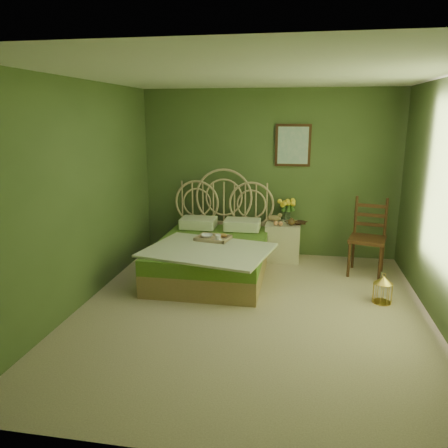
% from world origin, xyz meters
% --- Properties ---
extents(floor, '(4.50, 4.50, 0.00)m').
position_xyz_m(floor, '(0.00, 0.00, 0.00)').
color(floor, '#C7B490').
rests_on(floor, ground).
extents(ceiling, '(4.50, 4.50, 0.00)m').
position_xyz_m(ceiling, '(0.00, 0.00, 2.60)').
color(ceiling, silver).
rests_on(ceiling, wall_back).
extents(wall_back, '(4.00, 0.00, 4.00)m').
position_xyz_m(wall_back, '(0.00, 2.25, 1.30)').
color(wall_back, '#516636').
rests_on(wall_back, floor).
extents(wall_left, '(0.00, 4.50, 4.50)m').
position_xyz_m(wall_left, '(-2.00, 0.00, 1.30)').
color(wall_left, '#516636').
rests_on(wall_left, floor).
extents(wall_art, '(0.54, 0.04, 0.64)m').
position_xyz_m(wall_art, '(0.36, 2.22, 1.75)').
color(wall_art, '#33210D').
rests_on(wall_art, wall_back).
extents(bed, '(1.75, 2.22, 1.37)m').
position_xyz_m(bed, '(-0.69, 1.15, 0.30)').
color(bed, '#A78153').
rests_on(bed, floor).
extents(nightstand, '(0.52, 0.52, 1.01)m').
position_xyz_m(nightstand, '(0.27, 1.99, 0.36)').
color(nightstand, beige).
rests_on(nightstand, floor).
extents(chair, '(0.58, 0.58, 1.08)m').
position_xyz_m(chair, '(1.45, 1.59, 0.60)').
color(chair, '#33210D').
rests_on(chair, floor).
extents(birdcage, '(0.22, 0.22, 0.34)m').
position_xyz_m(birdcage, '(1.53, 0.52, 0.16)').
color(birdcage, gold).
rests_on(birdcage, floor).
extents(book_lower, '(0.17, 0.22, 0.02)m').
position_xyz_m(book_lower, '(0.44, 2.00, 0.59)').
color(book_lower, '#381E0F').
rests_on(book_lower, nightstand).
extents(book_upper, '(0.25, 0.27, 0.02)m').
position_xyz_m(book_upper, '(0.44, 2.00, 0.61)').
color(book_upper, '#472819').
rests_on(book_upper, nightstand).
extents(cereal_bowl, '(0.19, 0.19, 0.04)m').
position_xyz_m(cereal_bowl, '(-0.76, 1.15, 0.55)').
color(cereal_bowl, white).
rests_on(cereal_bowl, bed).
extents(coffee_cup, '(0.10, 0.10, 0.08)m').
position_xyz_m(coffee_cup, '(-0.58, 1.04, 0.57)').
color(coffee_cup, white).
rests_on(coffee_cup, bed).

